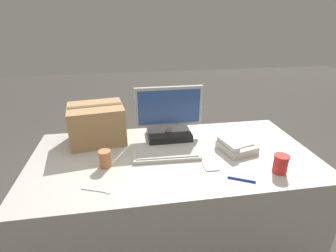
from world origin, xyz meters
TOP-DOWN VIEW (x-y plane):
  - ground_plane at (0.00, 0.00)m, footprint 12.00×12.00m
  - office_desk at (0.00, 0.00)m, footprint 1.80×0.90m
  - monitor at (0.01, 0.27)m, footprint 0.48×0.24m
  - keyboard at (-0.05, -0.02)m, footprint 0.43×0.16m
  - desk_phone at (0.41, -0.01)m, footprint 0.25×0.25m
  - paper_cup_left at (-0.42, -0.07)m, footprint 0.07×0.07m
  - paper_cup_right at (0.56, -0.29)m, footprint 0.09×0.09m
  - spoon at (-0.44, -0.31)m, footprint 0.16×0.07m
  - cardboard_box at (-0.49, 0.29)m, footprint 0.40×0.35m
  - pen_marker at (0.32, -0.33)m, footprint 0.14×0.08m
  - sticky_note_pad at (0.19, -0.18)m, footprint 0.08×0.08m

SIDE VIEW (x-z plane):
  - ground_plane at x=0.00m, z-range 0.00..0.00m
  - office_desk at x=0.00m, z-range 0.00..0.75m
  - spoon at x=-0.44m, z-range 0.75..0.76m
  - sticky_note_pad at x=0.19m, z-range 0.75..0.76m
  - pen_marker at x=0.32m, z-range 0.75..0.76m
  - keyboard at x=-0.05m, z-range 0.75..0.78m
  - desk_phone at x=0.41m, z-range 0.74..0.82m
  - paper_cup_left at x=-0.42m, z-range 0.75..0.86m
  - paper_cup_right at x=0.56m, z-range 0.75..0.86m
  - cardboard_box at x=-0.49m, z-range 0.75..1.01m
  - monitor at x=0.01m, z-range 0.71..1.08m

